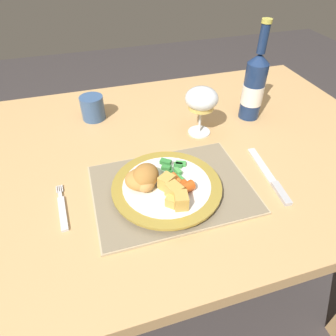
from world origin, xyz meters
name	(u,v)px	position (x,y,z in m)	size (l,w,h in m)	color
ground_plane	(153,293)	(0.00, 0.00, 0.00)	(6.00, 6.00, 0.00)	#383333
dining_table	(145,180)	(0.00, 0.00, 0.65)	(1.37, 0.82, 0.74)	tan
placemat	(172,189)	(0.03, -0.15, 0.74)	(0.35, 0.26, 0.01)	tan
dinner_plate	(167,188)	(0.02, -0.15, 0.76)	(0.24, 0.24, 0.02)	white
breaded_croquettes	(143,178)	(-0.03, -0.14, 0.79)	(0.10, 0.09, 0.05)	#B77F3D
green_beans_pile	(174,168)	(0.04, -0.11, 0.77)	(0.06, 0.08, 0.02)	#338438
glazed_carrots	(182,186)	(0.04, -0.18, 0.78)	(0.05, 0.07, 0.02)	#CC5119
fork	(62,210)	(-0.21, -0.14, 0.74)	(0.02, 0.14, 0.01)	silver
table_knife	(271,179)	(0.26, -0.18, 0.74)	(0.04, 0.20, 0.01)	silver
wine_glass	(202,101)	(0.17, 0.05, 0.84)	(0.09, 0.09, 0.14)	silver
bottle	(254,86)	(0.35, 0.09, 0.84)	(0.06, 0.06, 0.28)	navy
roast_potatoes	(174,192)	(0.02, -0.20, 0.78)	(0.05, 0.10, 0.03)	gold
drinking_cup	(93,107)	(-0.10, 0.21, 0.78)	(0.07, 0.07, 0.07)	#385684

